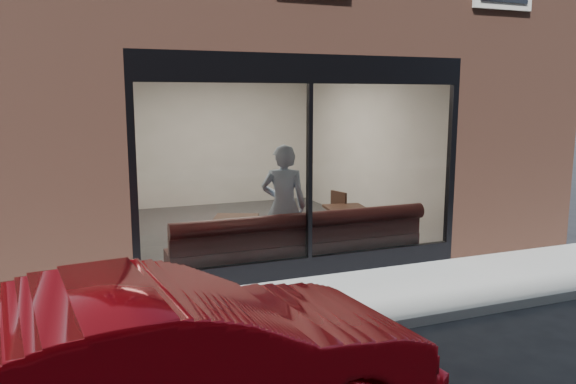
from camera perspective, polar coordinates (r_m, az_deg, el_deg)
name	(u,v)px	position (r m, az deg, el deg)	size (l,w,h in m)	color
ground	(380,329)	(6.67, 9.35, -13.61)	(120.00, 120.00, 0.00)	black
sidewalk_near	(341,300)	(7.48, 5.38, -10.84)	(40.00, 2.00, 0.01)	gray
kerb_near	(383,326)	(6.60, 9.59, -13.28)	(40.00, 0.10, 0.12)	gray
host_building_pier_left	(41,144)	(13.29, -23.83, 4.46)	(2.50, 12.00, 3.20)	brown
host_building_pier_right	(350,136)	(14.98, 6.28, 5.72)	(2.50, 12.00, 3.20)	brown
host_building_backfill	(186,132)	(16.58, -10.32, 6.00)	(5.00, 6.00, 3.20)	brown
cafe_floor	(249,231)	(11.03, -4.01, -3.98)	(6.00, 6.00, 0.00)	#2D2D30
cafe_ceiling	(247,66)	(10.74, -4.21, 12.70)	(6.00, 6.00, 0.00)	white
cafe_wall_back	(211,140)	(13.65, -7.86, 5.30)	(5.00, 5.00, 0.00)	beige
cafe_wall_left	(112,156)	(10.31, -17.46, 3.56)	(6.00, 6.00, 0.00)	beige
cafe_wall_right	(363,146)	(11.75, 7.60, 4.61)	(6.00, 6.00, 0.00)	beige
storefront_kick	(309,267)	(8.33, 2.12, -7.59)	(5.00, 0.10, 0.30)	black
storefront_header	(310,69)	(7.96, 2.25, 12.40)	(5.00, 0.10, 0.40)	black
storefront_mullion	(309,172)	(8.03, 2.18, 2.00)	(0.06, 0.10, 2.50)	black
storefront_glass	(310,173)	(8.00, 2.27, 1.98)	(4.80, 4.80, 0.00)	white
banquette	(298,255)	(8.66, 1.06, -6.38)	(4.00, 0.55, 0.45)	black
person	(284,206)	(8.66, -0.44, -1.43)	(0.70, 0.46, 1.91)	#A3BFDD
cafe_table_left	(236,219)	(8.77, -5.34, -2.74)	(0.67, 0.67, 0.04)	black
cafe_table_right	(346,208)	(9.61, 5.90, -1.66)	(0.66, 0.66, 0.04)	black
cafe_chair_right	(330,232)	(10.05, 4.30, -4.05)	(0.39, 0.39, 0.04)	black
wall_poster	(120,170)	(9.20, -16.66, 2.15)	(0.02, 0.62, 0.82)	white
parked_car	(165,371)	(4.32, -12.36, -17.34)	(1.43, 4.10, 1.35)	#B0060E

